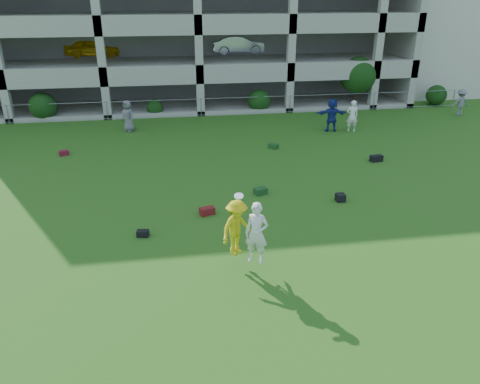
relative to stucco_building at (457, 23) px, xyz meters
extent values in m
plane|color=#235114|center=(-23.00, -28.00, -5.00)|extent=(100.00, 100.00, 0.00)
cube|color=beige|center=(0.00, 0.00, 0.00)|extent=(16.00, 14.00, 10.00)
imported|color=slate|center=(-27.51, -11.87, -4.08)|extent=(1.05, 1.04, 1.83)
imported|color=navy|center=(-15.70, -13.69, -4.03)|extent=(1.83, 0.72, 1.93)
imported|color=white|center=(-14.57, -13.99, -4.07)|extent=(0.72, 0.51, 1.86)
imported|color=slate|center=(-6.13, -11.53, -4.12)|extent=(1.13, 0.65, 1.75)
cube|color=#58150F|center=(-23.96, -23.71, -4.86)|extent=(0.61, 0.44, 0.28)
cube|color=black|center=(-26.28, -25.04, -4.89)|extent=(0.43, 0.31, 0.22)
cube|color=#143613|center=(-21.63, -22.15, -4.87)|extent=(0.59, 0.51, 0.26)
cube|color=black|center=(-18.63, -23.33, -4.85)|extent=(0.35, 0.35, 0.30)
cube|color=black|center=(-15.26, -19.14, -4.85)|extent=(0.63, 0.38, 0.30)
cube|color=#5A0F21|center=(-30.51, -15.83, -4.88)|extent=(0.53, 0.45, 0.24)
cube|color=#153B15|center=(-19.79, -16.39, -4.88)|extent=(0.57, 0.56, 0.25)
imported|color=gold|center=(-23.39, -27.31, -3.72)|extent=(1.29, 1.21, 1.75)
imported|color=silver|center=(-22.90, -27.88, -3.64)|extent=(0.80, 0.69, 1.85)
cylinder|color=white|center=(-23.35, -27.48, -2.63)|extent=(0.28, 0.27, 0.13)
cube|color=#9E998C|center=(-23.00, 4.75, 1.00)|extent=(30.00, 0.50, 12.00)
cube|color=#9E998C|center=(-8.25, -2.00, 1.00)|extent=(0.50, 14.00, 12.00)
cube|color=#9E998C|center=(-23.00, -2.00, -4.85)|extent=(30.00, 14.00, 0.30)
cube|color=#9E998C|center=(-23.00, -2.00, -1.85)|extent=(30.00, 14.00, 0.30)
cube|color=#9E998C|center=(-23.00, -2.00, 1.15)|extent=(30.00, 14.00, 0.30)
cube|color=#9E998C|center=(-23.00, -8.85, -2.45)|extent=(30.00, 0.30, 0.90)
cube|color=#9E998C|center=(-23.00, -8.85, 0.55)|extent=(30.00, 0.30, 0.90)
cube|color=#9E998C|center=(-29.00, -8.75, 1.00)|extent=(0.50, 0.50, 12.00)
cube|color=#9E998C|center=(-23.00, -8.75, 1.00)|extent=(0.50, 0.50, 12.00)
cube|color=#9E998C|center=(-17.00, -8.75, 1.00)|extent=(0.50, 0.50, 12.00)
cube|color=#9E998C|center=(-11.00, -8.75, 1.00)|extent=(0.50, 0.50, 12.00)
cube|color=#605E59|center=(-23.00, 0.00, 1.00)|extent=(29.00, 9.00, 11.60)
imported|color=#ECB10C|center=(-30.09, -4.00, -1.04)|extent=(3.88, 1.58, 1.32)
imported|color=silver|center=(-19.78, -4.00, -1.04)|extent=(4.13, 1.82, 1.32)
cylinder|color=gray|center=(-35.00, -9.00, -4.40)|extent=(0.06, 0.06, 1.20)
cylinder|color=gray|center=(-29.00, -9.00, -4.40)|extent=(0.06, 0.06, 1.20)
cylinder|color=gray|center=(-23.00, -9.00, -4.40)|extent=(0.06, 0.06, 1.20)
cylinder|color=gray|center=(-17.00, -9.00, -4.40)|extent=(0.06, 0.06, 1.20)
cylinder|color=gray|center=(-11.00, -9.00, -4.40)|extent=(0.06, 0.06, 1.20)
cylinder|color=gray|center=(-5.00, -9.00, -4.40)|extent=(0.06, 0.06, 1.20)
cylinder|color=gray|center=(-23.00, -9.00, -3.85)|extent=(36.00, 0.04, 0.04)
cylinder|color=gray|center=(-23.00, -9.00, -4.92)|extent=(36.00, 0.04, 0.04)
sphere|color=#163D11|center=(-33.00, -8.40, -4.12)|extent=(1.76, 1.76, 1.76)
sphere|color=#163D11|center=(-26.00, -8.40, -4.45)|extent=(1.10, 1.10, 1.10)
sphere|color=#163D11|center=(-19.00, -8.40, -4.23)|extent=(1.54, 1.54, 1.54)
cylinder|color=#382314|center=(-12.00, -8.20, -4.02)|extent=(0.16, 0.16, 1.96)
sphere|color=#163D11|center=(-12.00, -8.20, -2.76)|extent=(2.52, 2.52, 2.52)
sphere|color=#163D11|center=(-6.00, -8.40, -4.29)|extent=(1.43, 1.43, 1.43)
camera|label=1|loc=(-25.19, -39.39, 2.75)|focal=35.00mm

